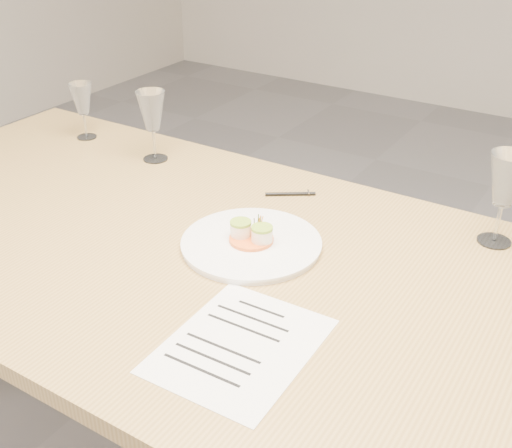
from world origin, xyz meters
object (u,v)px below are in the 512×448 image
Objects in this scene: recipe_sheet at (240,345)px; wine_glass_0 at (82,100)px; dining_table at (266,296)px; wine_glass_1 at (152,112)px; dinner_plate at (251,242)px; wine_glass_2 at (506,182)px; ballpoint_pen at (291,194)px.

wine_glass_0 reaches higher than recipe_sheet.
dining_table is 11.58× the size of wine_glass_1.
dinner_plate is 0.87m from wine_glass_0.
dining_table is 0.26m from recipe_sheet.
wine_glass_2 reaches higher than dinner_plate.
wine_glass_0 is (-0.76, 0.01, 0.12)m from ballpoint_pen.
recipe_sheet is (0.09, -0.24, 0.07)m from dining_table.
wine_glass_1 is at bearing 150.43° from dining_table.
wine_glass_1 is 0.97m from wine_glass_2.
wine_glass_0 is at bearing 147.67° from recipe_sheet.
wine_glass_1 is at bearing 146.47° from ballpoint_pen.
dining_table is at bearing -39.42° from dinner_plate.
dining_table is 7.46× the size of recipe_sheet.
wine_glass_0 is (-0.89, 0.35, 0.19)m from dining_table.
recipe_sheet reaches higher than dining_table.
ballpoint_pen is at bearing 109.82° from recipe_sheet.
wine_glass_2 is (0.29, 0.62, 0.15)m from recipe_sheet.
wine_glass_2 reaches higher than wine_glass_1.
recipe_sheet is at bearing -103.13° from ballpoint_pen.
recipe_sheet is 0.90m from wine_glass_1.
wine_glass_2 is (0.46, 0.32, 0.14)m from dinner_plate.
ballpoint_pen is 0.53× the size of wine_glass_2.
dining_table is 13.53× the size of wine_glass_0.
wine_glass_0 is 1.27m from wine_glass_2.
dinner_plate reaches higher than dining_table.
dining_table is 0.37m from ballpoint_pen.
recipe_sheet is 1.47× the size of wine_glass_2.
ballpoint_pen is (-0.05, 0.28, -0.01)m from dinner_plate.
dinner_plate is 1.81× the size of wine_glass_0.
wine_glass_0 is 0.86× the size of wine_glass_1.
ballpoint_pen is 0.54m from wine_glass_2.
wine_glass_2 is (0.97, 0.05, 0.01)m from wine_glass_1.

